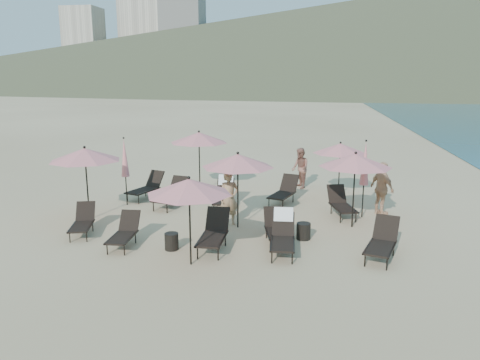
% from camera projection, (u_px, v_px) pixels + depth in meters
% --- Properties ---
extents(ground, '(800.00, 800.00, 0.00)m').
position_uv_depth(ground, '(253.00, 246.00, 13.07)').
color(ground, '#D6BA8C').
rests_on(ground, ground).
extents(volcanic_headland, '(690.00, 690.00, 55.00)m').
position_uv_depth(volcanic_headland, '(430.00, 40.00, 288.37)').
color(volcanic_headland, brown).
rests_on(volcanic_headland, ground).
extents(hotel_skyline, '(109.00, 82.00, 55.00)m').
position_uv_depth(hotel_skyline, '(157.00, 43.00, 283.40)').
color(hotel_skyline, beige).
rests_on(hotel_skyline, ground).
extents(lounger_0, '(0.95, 1.59, 0.86)m').
position_uv_depth(lounger_0, '(83.00, 221.00, 13.99)').
color(lounger_0, black).
rests_on(lounger_0, ground).
extents(lounger_1, '(0.65, 1.53, 0.86)m').
position_uv_depth(lounger_1, '(124.00, 232.00, 13.04)').
color(lounger_1, black).
rests_on(lounger_1, ground).
extents(lounger_2, '(0.68, 1.74, 1.00)m').
position_uv_depth(lounger_2, '(214.00, 233.00, 12.80)').
color(lounger_2, black).
rests_on(lounger_2, ground).
extents(lounger_3, '(0.87, 1.57, 0.86)m').
position_uv_depth(lounger_3, '(275.00, 227.00, 13.43)').
color(lounger_3, black).
rests_on(lounger_3, ground).
extents(lounger_4, '(0.70, 1.73, 1.06)m').
position_uv_depth(lounger_4, '(283.00, 234.00, 12.59)').
color(lounger_4, black).
rests_on(lounger_4, ground).
extents(lounger_5, '(1.12, 1.81, 0.97)m').
position_uv_depth(lounger_5, '(382.00, 241.00, 12.16)').
color(lounger_5, black).
rests_on(lounger_5, ground).
extents(lounger_6, '(1.19, 1.83, 0.98)m').
position_uv_depth(lounger_6, '(146.00, 187.00, 18.10)').
color(lounger_6, black).
rests_on(lounger_6, ground).
extents(lounger_7, '(1.02, 1.84, 1.00)m').
position_uv_depth(lounger_7, '(172.00, 194.00, 16.99)').
color(lounger_7, black).
rests_on(lounger_7, ground).
extents(lounger_8, '(0.76, 1.77, 1.08)m').
position_uv_depth(lounger_8, '(224.00, 194.00, 16.84)').
color(lounger_8, black).
rests_on(lounger_8, ground).
extents(lounger_9, '(1.14, 1.82, 0.98)m').
position_uv_depth(lounger_9, '(284.00, 191.00, 17.42)').
color(lounger_9, black).
rests_on(lounger_9, ground).
extents(lounger_10, '(1.03, 1.75, 0.94)m').
position_uv_depth(lounger_10, '(341.00, 203.00, 15.83)').
color(lounger_10, black).
rests_on(lounger_10, ground).
extents(umbrella_open_0, '(2.29, 2.29, 2.47)m').
position_uv_depth(umbrella_open_0, '(85.00, 155.00, 15.07)').
color(umbrella_open_0, black).
rests_on(umbrella_open_0, ground).
extents(umbrella_open_1, '(2.24, 2.24, 2.41)m').
position_uv_depth(umbrella_open_1, '(238.00, 161.00, 14.26)').
color(umbrella_open_1, black).
rests_on(umbrella_open_1, ground).
extents(umbrella_open_2, '(2.24, 2.24, 2.41)m').
position_uv_depth(umbrella_open_2, '(355.00, 160.00, 14.29)').
color(umbrella_open_2, black).
rests_on(umbrella_open_2, ground).
extents(umbrella_open_3, '(2.34, 2.34, 2.52)m').
position_uv_depth(umbrella_open_3, '(199.00, 138.00, 18.81)').
color(umbrella_open_3, black).
rests_on(umbrella_open_3, ground).
extents(umbrella_open_4, '(2.08, 2.08, 2.24)m').
position_uv_depth(umbrella_open_4, '(340.00, 148.00, 17.67)').
color(umbrella_open_4, black).
rests_on(umbrella_open_4, ground).
extents(umbrella_open_5, '(2.13, 2.13, 2.29)m').
position_uv_depth(umbrella_open_5, '(189.00, 187.00, 11.39)').
color(umbrella_open_5, black).
rests_on(umbrella_open_5, ground).
extents(umbrella_closed_0, '(0.31, 0.31, 2.63)m').
position_uv_depth(umbrella_closed_0, '(365.00, 164.00, 15.36)').
color(umbrella_closed_0, black).
rests_on(umbrella_closed_0, ground).
extents(umbrella_closed_1, '(0.30, 0.30, 2.52)m').
position_uv_depth(umbrella_closed_1, '(125.00, 158.00, 16.88)').
color(umbrella_closed_1, black).
rests_on(umbrella_closed_1, ground).
extents(side_table_0, '(0.38, 0.38, 0.47)m').
position_uv_depth(side_table_0, '(172.00, 241.00, 12.79)').
color(side_table_0, black).
rests_on(side_table_0, ground).
extents(side_table_1, '(0.41, 0.41, 0.49)m').
position_uv_depth(side_table_1, '(303.00, 231.00, 13.60)').
color(side_table_1, black).
rests_on(side_table_1, ground).
extents(beachgoer_a, '(0.74, 0.63, 1.73)m').
position_uv_depth(beachgoer_a, '(229.00, 198.00, 14.82)').
color(beachgoer_a, '#A27C58').
rests_on(beachgoer_a, ground).
extents(beachgoer_b, '(0.92, 1.02, 1.71)m').
position_uv_depth(beachgoer_b, '(300.00, 168.00, 19.71)').
color(beachgoer_b, '#905A4A').
rests_on(beachgoer_b, ground).
extents(beachgoer_c, '(0.96, 1.14, 1.83)m').
position_uv_depth(beachgoer_c, '(382.00, 188.00, 15.90)').
color(beachgoer_c, tan).
rests_on(beachgoer_c, ground).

